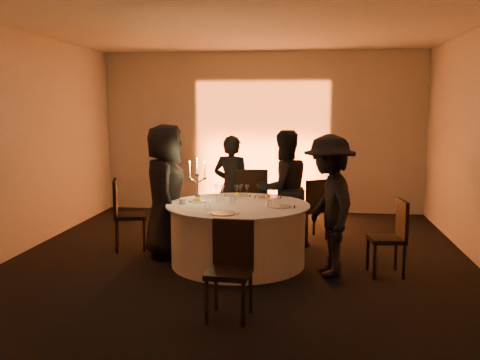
# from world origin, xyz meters

# --- Properties ---
(floor) EXTENTS (7.00, 7.00, 0.00)m
(floor) POSITION_xyz_m (0.00, 0.00, 0.00)
(floor) COLOR black
(floor) RESTS_ON ground
(ceiling) EXTENTS (7.00, 7.00, 0.00)m
(ceiling) POSITION_xyz_m (0.00, 0.00, 3.00)
(ceiling) COLOR silver
(ceiling) RESTS_ON wall_back
(wall_back) EXTENTS (7.00, 0.00, 7.00)m
(wall_back) POSITION_xyz_m (0.00, 3.50, 1.50)
(wall_back) COLOR beige
(wall_back) RESTS_ON floor
(wall_front) EXTENTS (7.00, 0.00, 7.00)m
(wall_front) POSITION_xyz_m (0.00, -3.50, 1.50)
(wall_front) COLOR beige
(wall_front) RESTS_ON floor
(wall_left) EXTENTS (0.00, 7.00, 7.00)m
(wall_left) POSITION_xyz_m (-3.00, 0.00, 1.50)
(wall_left) COLOR beige
(wall_left) RESTS_ON floor
(uplighter_fixture) EXTENTS (0.25, 0.12, 0.10)m
(uplighter_fixture) POSITION_xyz_m (0.00, 3.20, 0.05)
(uplighter_fixture) COLOR black
(uplighter_fixture) RESTS_ON floor
(banquet_table) EXTENTS (1.80, 1.80, 0.77)m
(banquet_table) POSITION_xyz_m (0.00, 0.00, 0.38)
(banquet_table) COLOR black
(banquet_table) RESTS_ON floor
(chair_left) EXTENTS (0.55, 0.55, 0.99)m
(chair_left) POSITION_xyz_m (-1.66, 0.48, 0.56)
(chair_left) COLOR black
(chair_left) RESTS_ON floor
(chair_back_left) EXTENTS (0.49, 0.49, 1.07)m
(chair_back_left) POSITION_xyz_m (0.05, 1.27, 0.61)
(chair_back_left) COLOR black
(chair_back_left) RESTS_ON floor
(chair_back_right) EXTENTS (0.55, 0.55, 0.92)m
(chair_back_right) POSITION_xyz_m (0.96, 1.40, 0.52)
(chair_back_right) COLOR black
(chair_back_right) RESTS_ON floor
(chair_right) EXTENTS (0.44, 0.44, 0.90)m
(chair_right) POSITION_xyz_m (1.87, -0.21, 0.50)
(chair_right) COLOR black
(chair_right) RESTS_ON floor
(chair_front) EXTENTS (0.43, 0.43, 0.92)m
(chair_front) POSITION_xyz_m (0.15, -1.67, 0.52)
(chair_front) COLOR black
(chair_front) RESTS_ON floor
(guest_left) EXTENTS (0.76, 0.97, 1.76)m
(guest_left) POSITION_xyz_m (-1.00, 0.26, 0.88)
(guest_left) COLOR black
(guest_left) RESTS_ON floor
(guest_back_left) EXTENTS (0.63, 0.48, 1.56)m
(guest_back_left) POSITION_xyz_m (-0.26, 1.28, 0.78)
(guest_back_left) COLOR black
(guest_back_left) RESTS_ON floor
(guest_back_right) EXTENTS (1.02, 0.95, 1.66)m
(guest_back_right) POSITION_xyz_m (0.53, 0.90, 0.83)
(guest_back_right) COLOR black
(guest_back_right) RESTS_ON floor
(guest_right) EXTENTS (0.87, 1.20, 1.67)m
(guest_right) POSITION_xyz_m (1.12, -0.28, 0.83)
(guest_right) COLOR black
(guest_right) RESTS_ON floor
(plate_left) EXTENTS (0.36, 0.25, 0.08)m
(plate_left) POSITION_xyz_m (-0.54, 0.13, 0.79)
(plate_left) COLOR silver
(plate_left) RESTS_ON banquet_table
(plate_back_left) EXTENTS (0.35, 0.30, 0.08)m
(plate_back_left) POSITION_xyz_m (-0.09, 0.60, 0.79)
(plate_back_left) COLOR silver
(plate_back_left) RESTS_ON banquet_table
(plate_back_right) EXTENTS (0.35, 0.26, 0.08)m
(plate_back_right) POSITION_xyz_m (0.34, 0.51, 0.79)
(plate_back_right) COLOR silver
(plate_back_right) RESTS_ON banquet_table
(plate_right) EXTENTS (0.36, 0.28, 0.01)m
(plate_right) POSITION_xyz_m (0.54, -0.12, 0.78)
(plate_right) COLOR silver
(plate_right) RESTS_ON banquet_table
(plate_front) EXTENTS (0.35, 0.30, 0.01)m
(plate_front) POSITION_xyz_m (-0.08, -0.62, 0.78)
(plate_front) COLOR silver
(plate_front) RESTS_ON banquet_table
(coffee_cup) EXTENTS (0.11, 0.11, 0.07)m
(coffee_cup) POSITION_xyz_m (-0.70, -0.06, 0.80)
(coffee_cup) COLOR silver
(coffee_cup) RESTS_ON banquet_table
(candelabra) EXTENTS (0.24, 0.12, 0.58)m
(candelabra) POSITION_xyz_m (-0.55, 0.16, 0.97)
(candelabra) COLOR silver
(candelabra) RESTS_ON banquet_table
(wine_glass_a) EXTENTS (0.07, 0.07, 0.19)m
(wine_glass_a) POSITION_xyz_m (-0.35, 0.40, 0.91)
(wine_glass_a) COLOR white
(wine_glass_a) RESTS_ON banquet_table
(wine_glass_b) EXTENTS (0.07, 0.07, 0.19)m
(wine_glass_b) POSITION_xyz_m (-0.25, 0.31, 0.91)
(wine_glass_b) COLOR white
(wine_glass_b) RESTS_ON banquet_table
(wine_glass_c) EXTENTS (0.07, 0.07, 0.19)m
(wine_glass_c) POSITION_xyz_m (-0.02, 0.41, 0.91)
(wine_glass_c) COLOR white
(wine_glass_c) RESTS_ON banquet_table
(wine_glass_d) EXTENTS (0.07, 0.07, 0.19)m
(wine_glass_d) POSITION_xyz_m (-0.07, 0.33, 0.91)
(wine_glass_d) COLOR white
(wine_glass_d) RESTS_ON banquet_table
(wine_glass_e) EXTENTS (0.07, 0.07, 0.19)m
(wine_glass_e) POSITION_xyz_m (0.07, 0.37, 0.91)
(wine_glass_e) COLOR white
(wine_glass_e) RESTS_ON banquet_table
(tumbler_a) EXTENTS (0.07, 0.07, 0.09)m
(tumbler_a) POSITION_xyz_m (0.40, -0.07, 0.82)
(tumbler_a) COLOR white
(tumbler_a) RESTS_ON banquet_table
(tumbler_b) EXTENTS (0.07, 0.07, 0.09)m
(tumbler_b) POSITION_xyz_m (-0.32, -0.36, 0.82)
(tumbler_b) COLOR white
(tumbler_b) RESTS_ON banquet_table
(tumbler_c) EXTENTS (0.07, 0.07, 0.09)m
(tumbler_c) POSITION_xyz_m (-0.27, 0.10, 0.82)
(tumbler_c) COLOR white
(tumbler_c) RESTS_ON banquet_table
(tumbler_d) EXTENTS (0.07, 0.07, 0.09)m
(tumbler_d) POSITION_xyz_m (-0.07, 0.00, 0.82)
(tumbler_d) COLOR white
(tumbler_d) RESTS_ON banquet_table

